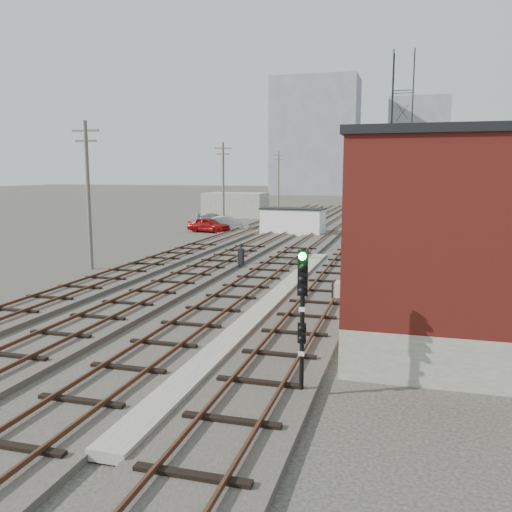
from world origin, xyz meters
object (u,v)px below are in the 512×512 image
at_px(signal_mast, 302,311).
at_px(car_grey, 215,219).
at_px(site_trailer, 293,221).
at_px(car_silver, 227,223).
at_px(car_red, 209,225).
at_px(switch_stand, 241,257).

xyz_separation_m(signal_mast, car_grey, (-18.71, 44.86, -1.74)).
height_order(signal_mast, site_trailer, signal_mast).
bearing_deg(car_silver, site_trailer, -120.05).
distance_m(car_red, car_grey, 8.23).
distance_m(signal_mast, site_trailer, 38.07).
xyz_separation_m(site_trailer, car_red, (-8.48, -0.26, -0.55)).
bearing_deg(site_trailer, car_grey, 149.08).
bearing_deg(car_grey, car_red, -178.44).
height_order(switch_stand, car_grey, switch_stand).
xyz_separation_m(site_trailer, car_grey, (-10.65, 7.67, -0.67)).
distance_m(car_red, car_silver, 2.50).
relative_size(signal_mast, car_silver, 0.90).
relative_size(signal_mast, car_red, 0.93).
bearing_deg(car_silver, car_red, 136.28).
height_order(switch_stand, car_red, switch_stand).
xyz_separation_m(car_red, car_grey, (-2.17, 7.94, -0.12)).
xyz_separation_m(car_red, car_silver, (1.19, 2.19, -0.00)).
height_order(car_red, car_grey, car_red).
bearing_deg(signal_mast, site_trailer, 102.23).
distance_m(signal_mast, switch_stand, 20.23).
relative_size(switch_stand, car_grey, 0.33).
bearing_deg(signal_mast, car_red, 114.13).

